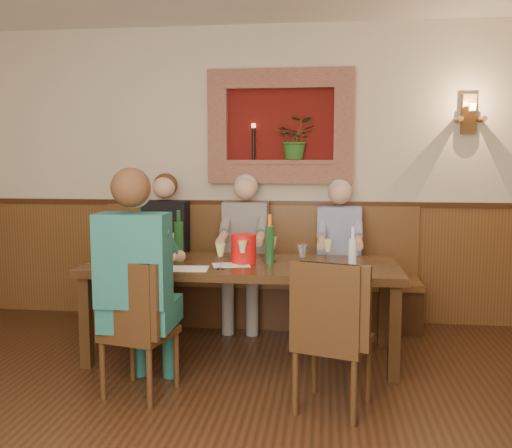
{
  "coord_description": "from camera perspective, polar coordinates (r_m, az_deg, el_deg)",
  "views": [
    {
      "loc": [
        0.63,
        -2.45,
        1.56
      ],
      "look_at": [
        0.1,
        1.9,
        1.05
      ],
      "focal_mm": 40.0,
      "sensor_mm": 36.0,
      "label": 1
    }
  ],
  "objects": [
    {
      "name": "wine_glass_0",
      "position": [
        4.6,
        -9.66,
        -2.39
      ],
      "size": [
        0.08,
        0.08,
        0.19
      ],
      "primitive_type": null,
      "color": "white",
      "rests_on": "dining_table"
    },
    {
      "name": "person_bench_mid",
      "position": [
        5.28,
        -1.17,
        -4.01
      ],
      "size": [
        0.41,
        0.51,
        1.41
      ],
      "color": "#595452",
      "rests_on": "ground"
    },
    {
      "name": "wall_sconce",
      "position": [
        5.54,
        20.52,
        10.19
      ],
      "size": [
        0.25,
        0.2,
        0.35
      ],
      "color": "#563518",
      "rests_on": "ground"
    },
    {
      "name": "spittoon_bucket",
      "position": [
        4.41,
        -1.24,
        -2.48
      ],
      "size": [
        0.25,
        0.25,
        0.22
      ],
      "primitive_type": "cylinder",
      "rotation": [
        0.0,
        0.0,
        0.36
      ],
      "color": "red",
      "rests_on": "dining_table"
    },
    {
      "name": "person_bench_left",
      "position": [
        5.44,
        -9.19,
        -3.77
      ],
      "size": [
        0.42,
        0.51,
        1.42
      ],
      "color": "black",
      "rests_on": "ground"
    },
    {
      "name": "wine_glass_5",
      "position": [
        4.36,
        -9.87,
        -2.89
      ],
      "size": [
        0.08,
        0.08,
        0.19
      ],
      "primitive_type": null,
      "color": "#D5D17F",
      "rests_on": "dining_table"
    },
    {
      "name": "wine_glass_7",
      "position": [
        4.13,
        4.67,
        -3.34
      ],
      "size": [
        0.08,
        0.08,
        0.19
      ],
      "primitive_type": null,
      "color": "white",
      "rests_on": "dining_table"
    },
    {
      "name": "wine_glass_4",
      "position": [
        4.17,
        -3.58,
        -3.24
      ],
      "size": [
        0.08,
        0.08,
        0.19
      ],
      "primitive_type": null,
      "color": "#D5D17F",
      "rests_on": "dining_table"
    },
    {
      "name": "person_chair_front",
      "position": [
        3.84,
        -11.61,
        -7.6
      ],
      "size": [
        0.45,
        0.56,
        1.5
      ],
      "color": "navy",
      "rests_on": "ground"
    },
    {
      "name": "tasting_sheet_c",
      "position": [
        4.2,
        9.56,
        -4.56
      ],
      "size": [
        0.3,
        0.26,
        0.0
      ],
      "primitive_type": "cube",
      "rotation": [
        0.0,
        0.0,
        -0.38
      ],
      "color": "white",
      "rests_on": "dining_table"
    },
    {
      "name": "dining_table",
      "position": [
        4.43,
        -1.37,
        -4.87
      ],
      "size": [
        2.4,
        0.9,
        0.75
      ],
      "color": "black",
      "rests_on": "ground"
    },
    {
      "name": "bench",
      "position": [
        5.42,
        0.1,
        -6.5
      ],
      "size": [
        3.0,
        0.45,
        1.11
      ],
      "color": "#381E0F",
      "rests_on": "ground"
    },
    {
      "name": "wine_glass_6",
      "position": [
        4.39,
        7.2,
        -2.78
      ],
      "size": [
        0.08,
        0.08,
        0.19
      ],
      "primitive_type": null,
      "color": "#D5D17F",
      "rests_on": "dining_table"
    },
    {
      "name": "tasting_sheet_b",
      "position": [
        4.34,
        -2.53,
        -4.1
      ],
      "size": [
        0.32,
        0.27,
        0.0
      ],
      "primitive_type": "cube",
      "rotation": [
        0.0,
        0.0,
        0.29
      ],
      "color": "white",
      "rests_on": "dining_table"
    },
    {
      "name": "chair_near_left",
      "position": [
        3.92,
        -11.66,
        -12.75
      ],
      "size": [
        0.49,
        0.49,
        0.92
      ],
      "rotation": [
        0.0,
        0.0,
        -0.24
      ],
      "color": "black",
      "rests_on": "ground"
    },
    {
      "name": "wine_glass_1",
      "position": [
        4.48,
        -13.58,
        -2.72
      ],
      "size": [
        0.08,
        0.08,
        0.19
      ],
      "primitive_type": null,
      "color": "#D5D17F",
      "rests_on": "dining_table"
    },
    {
      "name": "wine_bottle_green_a",
      "position": [
        4.36,
        1.37,
        -2.0
      ],
      "size": [
        0.08,
        0.08,
        0.38
      ],
      "rotation": [
        0.0,
        0.0,
        -0.29
      ],
      "color": "#19471E",
      "rests_on": "dining_table"
    },
    {
      "name": "wine_glass_2",
      "position": [
        4.31,
        -1.34,
        -2.92
      ],
      "size": [
        0.08,
        0.08,
        0.19
      ],
      "primitive_type": null,
      "color": "#D5D17F",
      "rests_on": "dining_table"
    },
    {
      "name": "tasting_sheet_d",
      "position": [
        4.22,
        -6.99,
        -4.45
      ],
      "size": [
        0.34,
        0.26,
        0.0
      ],
      "primitive_type": "cube",
      "rotation": [
        0.0,
        0.0,
        0.1
      ],
      "color": "white",
      "rests_on": "dining_table"
    },
    {
      "name": "wine_glass_3",
      "position": [
        4.49,
        1.63,
        -2.53
      ],
      "size": [
        0.08,
        0.08,
        0.19
      ],
      "primitive_type": null,
      "color": "#D5D17F",
      "rests_on": "dining_table"
    },
    {
      "name": "wainscoting",
      "position": [
        2.71,
        -7.22,
        -14.47
      ],
      "size": [
        6.02,
        6.02,
        1.15
      ],
      "color": "#563518",
      "rests_on": "ground"
    },
    {
      "name": "person_bench_right",
      "position": [
        5.24,
        8.27,
        -4.41
      ],
      "size": [
        0.39,
        0.48,
        1.37
      ],
      "color": "navy",
      "rests_on": "ground"
    },
    {
      "name": "tasting_sheet_a",
      "position": [
        4.55,
        -13.58,
        -3.78
      ],
      "size": [
        0.29,
        0.25,
        0.0
      ],
      "primitive_type": "cube",
      "rotation": [
        0.0,
        0.0,
        -0.35
      ],
      "color": "white",
      "rests_on": "dining_table"
    },
    {
      "name": "room_shell",
      "position": [
        2.55,
        -7.65,
        13.97
      ],
      "size": [
        6.04,
        6.04,
        2.82
      ],
      "color": "beige",
      "rests_on": "ground"
    },
    {
      "name": "wine_bottle_green_b",
      "position": [
        4.52,
        -7.74,
        -1.63
      ],
      "size": [
        0.08,
        0.08,
        0.4
      ],
      "rotation": [
        0.0,
        0.0,
        -0.03
      ],
      "color": "#19471E",
      "rests_on": "dining_table"
    },
    {
      "name": "chair_near_right",
      "position": [
        3.66,
        7.61,
        -13.94
      ],
      "size": [
        0.53,
        0.53,
        0.95
      ],
      "rotation": [
        0.0,
        0.0,
        -0.31
      ],
      "color": "black",
      "rests_on": "ground"
    },
    {
      "name": "wall_niche",
      "position": [
        5.41,
        2.86,
        9.24
      ],
      "size": [
        1.36,
        0.3,
        1.06
      ],
      "color": "#570F0C",
      "rests_on": "ground"
    },
    {
      "name": "water_bottle",
      "position": [
        4.11,
        9.63,
        -2.99
      ],
      "size": [
        0.07,
        0.07,
        0.33
      ],
      "rotation": [
        0.0,
        0.0,
        -0.24
      ],
      "color": "silver",
      "rests_on": "dining_table"
    }
  ]
}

